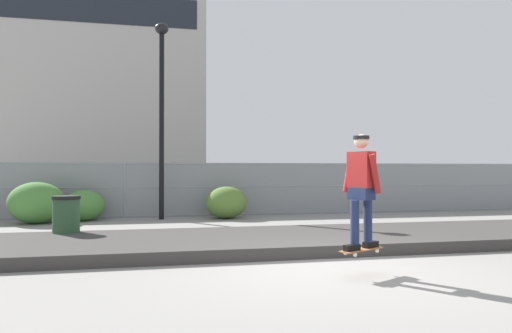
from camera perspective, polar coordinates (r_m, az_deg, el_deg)
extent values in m
plane|color=gray|center=(7.30, 10.61, -13.01)|extent=(120.00, 120.00, 0.00)
cube|color=#3D3A38|center=(9.47, 5.08, -9.42)|extent=(16.33, 3.02, 0.23)
cube|color=#9E5B33|center=(6.89, 13.49, -10.40)|extent=(0.80, 0.54, 0.02)
cylinder|color=silver|center=(7.15, 14.22, -10.32)|extent=(0.06, 0.05, 0.05)
cylinder|color=silver|center=(7.05, 15.40, -10.46)|extent=(0.06, 0.05, 0.05)
cylinder|color=silver|center=(6.75, 11.49, -10.91)|extent=(0.06, 0.05, 0.05)
cylinder|color=silver|center=(6.64, 12.70, -11.08)|extent=(0.06, 0.05, 0.05)
cube|color=#99999E|center=(7.09, 14.80, -10.22)|extent=(0.11, 0.15, 0.01)
cube|color=#99999E|center=(6.69, 12.09, -10.82)|extent=(0.11, 0.15, 0.01)
cube|color=black|center=(7.05, 14.60, -9.73)|extent=(0.30, 0.21, 0.09)
cube|color=black|center=(6.71, 12.31, -10.21)|extent=(0.30, 0.21, 0.09)
cylinder|color=#1E284C|center=(6.95, 14.27, -6.80)|extent=(0.13, 0.13, 0.65)
cylinder|color=#1E284C|center=(6.71, 12.66, -7.03)|extent=(0.13, 0.13, 0.65)
cube|color=#1E284C|center=(6.80, 13.47, -3.44)|extent=(0.37, 0.41, 0.18)
cube|color=maroon|center=(6.79, 13.46, -0.40)|extent=(0.37, 0.44, 0.54)
cylinder|color=maroon|center=(6.94, 11.87, -0.90)|extent=(0.25, 0.18, 0.58)
cylinder|color=maroon|center=(6.64, 15.13, -0.91)|extent=(0.25, 0.18, 0.58)
sphere|color=tan|center=(6.80, 13.46, 3.18)|extent=(0.21, 0.21, 0.21)
cylinder|color=black|center=(6.81, 13.46, 3.67)|extent=(0.24, 0.24, 0.05)
cylinder|color=gray|center=(15.36, -16.66, -2.95)|extent=(0.06, 0.06, 1.85)
cylinder|color=gray|center=(16.72, 11.99, -2.76)|extent=(0.06, 0.06, 1.85)
cylinder|color=gray|center=(15.53, -1.72, 0.32)|extent=(24.12, 0.04, 0.04)
cylinder|color=gray|center=(15.54, -1.72, -2.60)|extent=(24.12, 0.04, 0.04)
cylinder|color=gray|center=(15.61, -1.72, -6.12)|extent=(24.12, 0.04, 0.04)
cube|color=gray|center=(15.55, -1.72, -2.94)|extent=(24.12, 0.01, 1.85)
cylinder|color=black|center=(14.65, -12.12, 5.07)|extent=(0.16, 0.16, 6.01)
ellipsoid|color=black|center=(15.30, -12.09, 17.04)|extent=(0.44, 0.44, 0.36)
cube|color=#B7BABF|center=(18.37, -21.22, -3.33)|extent=(4.51, 2.08, 0.70)
cube|color=#23282D|center=(18.39, -21.82, -1.24)|extent=(2.30, 1.74, 0.64)
cylinder|color=black|center=(18.97, -16.61, -4.32)|extent=(0.65, 0.28, 0.64)
cylinder|color=black|center=(17.28, -17.46, -4.68)|extent=(0.65, 0.28, 0.64)
cylinder|color=black|center=(19.56, -24.55, -4.17)|extent=(0.65, 0.28, 0.64)
cylinder|color=black|center=(17.93, -26.11, -4.50)|extent=(0.65, 0.28, 0.64)
cube|color=#566B4C|center=(18.21, -3.66, -3.39)|extent=(4.49, 2.04, 0.70)
cube|color=#23282D|center=(18.15, -4.28, -1.29)|extent=(2.29, 1.72, 0.64)
cylinder|color=black|center=(19.37, -0.19, -4.26)|extent=(0.65, 0.27, 0.64)
cylinder|color=black|center=(17.72, 1.22, -4.61)|extent=(0.65, 0.27, 0.64)
cylinder|color=black|center=(18.86, -8.25, -4.35)|extent=(0.65, 0.27, 0.64)
cylinder|color=black|center=(17.17, -7.59, -4.73)|extent=(0.65, 0.27, 0.64)
cube|color=silver|center=(19.82, 13.26, -3.15)|extent=(4.46, 1.96, 0.70)
cube|color=#23282D|center=(19.71, 12.73, -1.21)|extent=(2.26, 1.68, 0.64)
cylinder|color=black|center=(21.23, 15.49, -3.91)|extent=(0.65, 0.26, 0.64)
cylinder|color=black|center=(19.76, 17.93, -4.16)|extent=(0.65, 0.26, 0.64)
cylinder|color=black|center=(20.04, 8.66, -4.13)|extent=(0.65, 0.26, 0.64)
cylinder|color=black|center=(18.48, 10.70, -4.43)|extent=(0.65, 0.26, 0.64)
cube|color=#B2AFA8|center=(45.04, -20.32, 12.96)|extent=(20.14, 10.71, 24.12)
cube|color=#1E232B|center=(40.75, -21.50, 18.66)|extent=(18.53, 0.04, 2.50)
ellipsoid|color=#477F38|center=(14.69, -26.54, -4.22)|extent=(1.60, 1.31, 1.24)
ellipsoid|color=#477F38|center=(14.87, -21.38, -4.71)|extent=(1.26, 1.03, 0.97)
ellipsoid|color=#567A33|center=(14.57, -3.87, -4.68)|extent=(1.36, 1.11, 1.05)
cylinder|color=#2D5133|center=(10.50, -23.35, -6.52)|extent=(0.56, 0.56, 0.95)
cylinder|color=black|center=(10.46, -23.34, -3.71)|extent=(0.59, 0.59, 0.08)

